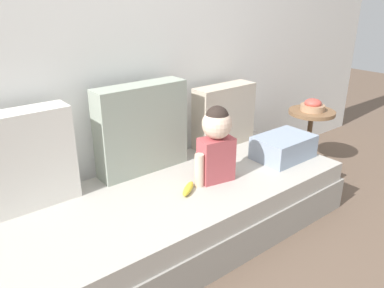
% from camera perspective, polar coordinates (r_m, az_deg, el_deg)
% --- Properties ---
extents(ground_plane, '(12.00, 12.00, 0.00)m').
position_cam_1_polar(ground_plane, '(2.45, -2.53, -13.93)').
color(ground_plane, brown).
extents(back_wall, '(5.47, 0.10, 2.44)m').
position_cam_1_polar(back_wall, '(2.47, -11.16, 16.65)').
color(back_wall, white).
rests_on(back_wall, ground).
extents(couch, '(2.27, 0.87, 0.35)m').
position_cam_1_polar(couch, '(2.35, -2.61, -10.50)').
color(couch, '#9C978F').
rests_on(couch, ground).
extents(throw_pillow_left, '(0.49, 0.16, 0.53)m').
position_cam_1_polar(throw_pillow_left, '(2.16, -23.65, -2.21)').
color(throw_pillow_left, silver).
rests_on(throw_pillow_left, couch).
extents(throw_pillow_center, '(0.59, 0.16, 0.56)m').
position_cam_1_polar(throw_pillow_center, '(2.40, -7.54, 2.30)').
color(throw_pillow_center, '#99A393').
rests_on(throw_pillow_center, couch).
extents(throw_pillow_right, '(0.49, 0.16, 0.45)m').
position_cam_1_polar(throw_pillow_right, '(2.82, 4.80, 4.27)').
color(throw_pillow_right, '#C1B29E').
rests_on(throw_pillow_right, couch).
extents(toddler, '(0.32, 0.18, 0.47)m').
position_cam_1_polar(toddler, '(2.26, 3.69, 0.41)').
color(toddler, '#B24C51').
rests_on(toddler, couch).
extents(banana, '(0.16, 0.14, 0.04)m').
position_cam_1_polar(banana, '(2.21, -0.58, -6.71)').
color(banana, yellow).
rests_on(banana, couch).
extents(folded_blanket, '(0.40, 0.28, 0.16)m').
position_cam_1_polar(folded_blanket, '(2.70, 13.54, -0.43)').
color(folded_blanket, '#8E9EB2').
rests_on(folded_blanket, couch).
extents(side_table, '(0.38, 0.38, 0.52)m').
position_cam_1_polar(side_table, '(3.32, 17.32, 2.80)').
color(side_table, brown).
rests_on(side_table, ground).
extents(fruit_bowl, '(0.19, 0.19, 0.10)m').
position_cam_1_polar(fruit_bowl, '(3.27, 17.64, 5.49)').
color(fruit_bowl, tan).
rests_on(fruit_bowl, side_table).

